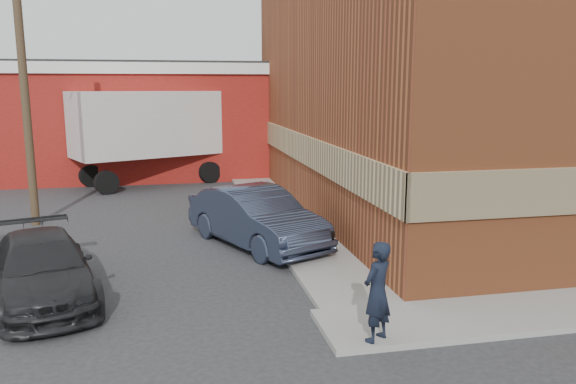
{
  "coord_description": "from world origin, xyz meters",
  "views": [
    {
      "loc": [
        -3.08,
        -10.16,
        4.48
      ],
      "look_at": [
        -0.25,
        3.32,
        1.86
      ],
      "focal_mm": 35.0,
      "sensor_mm": 36.0,
      "label": 1
    }
  ],
  "objects": [
    {
      "name": "suv_b",
      "position": [
        -5.84,
        2.01,
        0.68
      ],
      "size": [
        3.13,
        5.01,
        1.36
      ],
      "primitive_type": "imported",
      "rotation": [
        0.0,
        0.0,
        0.28
      ],
      "color": "black",
      "rests_on": "ground"
    },
    {
      "name": "brick_building",
      "position": [
        8.5,
        9.0,
        4.68
      ],
      "size": [
        14.25,
        18.25,
        9.36
      ],
      "color": "#974A27",
      "rests_on": "ground"
    },
    {
      "name": "sedan",
      "position": [
        -0.8,
        5.09,
        0.83
      ],
      "size": [
        3.68,
        5.32,
        1.66
      ],
      "primitive_type": "imported",
      "rotation": [
        0.0,
        0.0,
        0.43
      ],
      "color": "#303950",
      "rests_on": "ground"
    },
    {
      "name": "sidewalk_west",
      "position": [
        0.6,
        9.0,
        0.06
      ],
      "size": [
        1.8,
        18.0,
        0.12
      ],
      "primitive_type": "cube",
      "color": "gray",
      "rests_on": "ground"
    },
    {
      "name": "box_truck",
      "position": [
        -3.24,
        16.33,
        2.44
      ],
      "size": [
        8.88,
        5.78,
        4.24
      ],
      "rotation": [
        0.0,
        0.0,
        0.42
      ],
      "color": "silver",
      "rests_on": "ground"
    },
    {
      "name": "ground",
      "position": [
        0.0,
        0.0,
        0.0
      ],
      "size": [
        90.0,
        90.0,
        0.0
      ],
      "primitive_type": "plane",
      "color": "#28282B",
      "rests_on": "ground"
    },
    {
      "name": "warehouse",
      "position": [
        -6.0,
        20.0,
        2.81
      ],
      "size": [
        16.3,
        8.3,
        5.6
      ],
      "color": "maroon",
      "rests_on": "ground"
    },
    {
      "name": "utility_pole",
      "position": [
        -7.5,
        9.0,
        4.75
      ],
      "size": [
        2.0,
        0.26,
        9.0
      ],
      "color": "#4B3925",
      "rests_on": "ground"
    },
    {
      "name": "man",
      "position": [
        0.29,
        -1.55,
        1.01
      ],
      "size": [
        0.77,
        0.72,
        1.78
      ],
      "primitive_type": "imported",
      "rotation": [
        0.0,
        0.0,
        3.77
      ],
      "color": "black",
      "rests_on": "sidewalk_south"
    }
  ]
}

